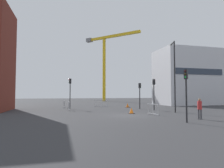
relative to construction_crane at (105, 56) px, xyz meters
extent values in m
plane|color=#333335|center=(-6.20, -37.74, -13.18)|extent=(160.00, 160.00, 0.00)
cube|color=silver|center=(11.60, -22.03, -7.82)|extent=(11.56, 7.43, 10.72)
cube|color=#2D3847|center=(11.60, -25.78, -7.07)|extent=(9.71, 0.08, 1.10)
cylinder|color=gold|center=(-0.33, 0.33, -4.01)|extent=(0.90, 0.90, 18.34)
cube|color=gold|center=(1.77, -1.78, 5.56)|extent=(12.49, 12.57, 0.70)
cube|color=slate|center=(-4.16, 4.19, 5.56)|extent=(2.12, 2.12, 1.10)
cylinder|color=black|center=(-0.05, -36.28, -9.14)|extent=(0.14, 0.14, 8.09)
cube|color=black|center=(0.12, -35.66, -5.19)|extent=(0.43, 1.26, 0.10)
ellipsoid|color=silver|center=(0.28, -35.05, -5.21)|extent=(0.44, 0.24, 0.16)
cylinder|color=black|center=(-0.93, -32.85, -11.54)|extent=(0.12, 0.12, 3.27)
cube|color=black|center=(-0.93, -32.85, -9.56)|extent=(0.30, 0.26, 0.70)
sphere|color=red|center=(-0.76, -32.86, -9.34)|extent=(0.11, 0.11, 0.11)
sphere|color=#3C2905|center=(-0.76, -32.86, -9.56)|extent=(0.11, 0.11, 0.11)
sphere|color=#07330F|center=(-0.76, -32.86, -9.78)|extent=(0.11, 0.11, 0.11)
cylinder|color=#232326|center=(-3.63, -43.43, -11.61)|extent=(0.12, 0.12, 3.14)
cube|color=#232326|center=(-3.63, -43.43, -9.69)|extent=(0.37, 0.37, 0.70)
sphere|color=#390605|center=(-3.76, -43.55, -9.47)|extent=(0.11, 0.11, 0.11)
sphere|color=#3C2905|center=(-3.76, -43.55, -9.69)|extent=(0.11, 0.11, 0.11)
sphere|color=green|center=(-3.76, -43.55, -9.91)|extent=(0.11, 0.11, 0.11)
cylinder|color=black|center=(-1.91, -30.50, -11.74)|extent=(0.12, 0.12, 2.87)
cube|color=black|center=(-1.91, -30.50, -9.95)|extent=(0.29, 0.25, 0.70)
sphere|color=#390605|center=(-1.73, -30.50, -9.73)|extent=(0.11, 0.11, 0.11)
sphere|color=#3C2905|center=(-1.73, -30.50, -9.95)|extent=(0.11, 0.11, 0.11)
sphere|color=green|center=(-1.73, -30.50, -10.17)|extent=(0.11, 0.11, 0.11)
cylinder|color=#232326|center=(-11.22, -27.80, -11.42)|extent=(0.12, 0.12, 3.53)
cube|color=#232326|center=(-11.22, -27.80, -9.30)|extent=(0.31, 0.28, 0.70)
sphere|color=red|center=(-11.39, -27.82, -9.08)|extent=(0.11, 0.11, 0.11)
sphere|color=#3C2905|center=(-11.39, -27.82, -9.30)|extent=(0.11, 0.11, 0.11)
sphere|color=#07330F|center=(-11.39, -27.82, -9.52)|extent=(0.11, 0.11, 0.11)
cylinder|color=#4C4C51|center=(-1.38, -42.14, -12.78)|extent=(0.14, 0.14, 0.80)
cylinder|color=#4C4C51|center=(-1.50, -41.97, -12.78)|extent=(0.14, 0.14, 0.80)
cylinder|color=red|center=(-1.44, -42.06, -12.04)|extent=(0.34, 0.34, 0.67)
sphere|color=#8C6647|center=(-1.44, -42.06, -11.60)|extent=(0.22, 0.22, 0.22)
cube|color=#9EA0A5|center=(-11.43, -30.29, -12.13)|extent=(0.10, 2.35, 0.06)
cube|color=#9EA0A5|center=(-11.43, -30.29, -13.08)|extent=(0.10, 2.35, 0.06)
cylinder|color=#9EA0A5|center=(-11.42, -31.35, -12.65)|extent=(0.04, 0.04, 1.05)
cylinder|color=#9EA0A5|center=(-11.43, -30.29, -12.65)|extent=(0.04, 0.04, 1.05)
cylinder|color=#9EA0A5|center=(-11.45, -29.23, -12.65)|extent=(0.04, 0.04, 1.05)
cube|color=#B2B5BA|center=(-3.58, -37.90, -12.13)|extent=(0.31, 1.87, 0.06)
cube|color=#B2B5BA|center=(-3.58, -37.90, -13.08)|extent=(0.31, 1.87, 0.06)
cylinder|color=#B2B5BA|center=(-3.46, -38.74, -12.65)|extent=(0.04, 0.04, 1.05)
cylinder|color=#B2B5BA|center=(-3.58, -37.90, -12.65)|extent=(0.04, 0.04, 1.05)
cylinder|color=#B2B5BA|center=(-3.69, -37.07, -12.65)|extent=(0.04, 0.04, 1.05)
cube|color=#B2B5BA|center=(-6.04, -24.14, -12.13)|extent=(2.33, 0.21, 0.06)
cube|color=#B2B5BA|center=(-6.04, -24.14, -13.08)|extent=(2.33, 0.21, 0.06)
cylinder|color=#B2B5BA|center=(-7.09, -24.08, -12.65)|extent=(0.04, 0.04, 1.05)
cylinder|color=#B2B5BA|center=(-6.04, -24.14, -12.65)|extent=(0.04, 0.04, 1.05)
cylinder|color=#B2B5BA|center=(-4.99, -24.21, -12.65)|extent=(0.04, 0.04, 1.05)
cube|color=#9EA0A5|center=(-11.96, -25.09, -12.13)|extent=(0.26, 2.47, 0.06)
cube|color=#9EA0A5|center=(-11.96, -25.09, -13.08)|extent=(0.26, 2.47, 0.06)
cylinder|color=#9EA0A5|center=(-12.05, -26.20, -12.65)|extent=(0.04, 0.04, 1.05)
cylinder|color=#9EA0A5|center=(-11.96, -25.09, -12.65)|extent=(0.04, 0.04, 1.05)
cylinder|color=#9EA0A5|center=(-11.87, -23.98, -12.65)|extent=(0.04, 0.04, 1.05)
cube|color=black|center=(-5.19, -36.16, -13.16)|extent=(0.62, 0.62, 0.03)
cone|color=orange|center=(-5.19, -36.16, -12.87)|extent=(0.47, 0.47, 0.62)
cube|color=black|center=(-2.47, -26.93, -13.16)|extent=(0.65, 0.65, 0.03)
cone|color=orange|center=(-2.47, -26.93, -12.85)|extent=(0.50, 0.50, 0.66)
camera|label=1|loc=(-12.41, -55.93, -11.13)|focal=31.64mm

